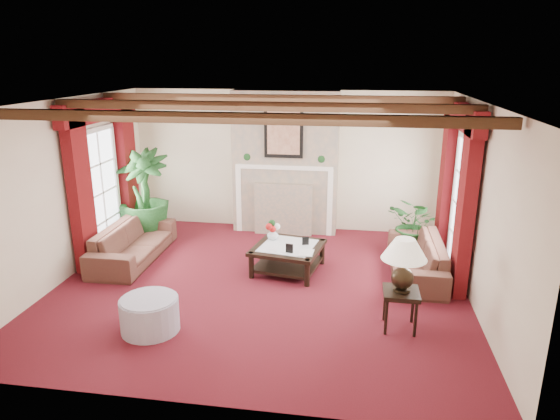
% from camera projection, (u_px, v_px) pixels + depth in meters
% --- Properties ---
extents(floor, '(6.00, 6.00, 0.00)m').
position_uv_depth(floor, '(261.00, 285.00, 7.49)').
color(floor, '#4A0D16').
rests_on(floor, ground).
extents(ceiling, '(6.00, 6.00, 0.00)m').
position_uv_depth(ceiling, '(258.00, 102.00, 6.70)').
color(ceiling, white).
rests_on(ceiling, floor).
extents(back_wall, '(6.00, 0.02, 2.70)m').
position_uv_depth(back_wall, '(287.00, 161.00, 9.69)').
color(back_wall, beige).
rests_on(back_wall, ground).
extents(left_wall, '(0.02, 5.50, 2.70)m').
position_uv_depth(left_wall, '(65.00, 190.00, 7.54)').
color(left_wall, beige).
rests_on(left_wall, ground).
extents(right_wall, '(0.02, 5.50, 2.70)m').
position_uv_depth(right_wall, '(480.00, 208.00, 6.65)').
color(right_wall, beige).
rests_on(right_wall, ground).
extents(ceiling_beams, '(6.00, 3.00, 0.12)m').
position_uv_depth(ceiling_beams, '(258.00, 106.00, 6.72)').
color(ceiling_beams, '#321E10').
rests_on(ceiling_beams, ceiling).
extents(fireplace, '(2.00, 0.52, 2.70)m').
position_uv_depth(fireplace, '(286.00, 90.00, 9.11)').
color(fireplace, tan).
rests_on(fireplace, ground).
extents(french_door_left, '(0.10, 1.10, 2.16)m').
position_uv_depth(french_door_left, '(95.00, 130.00, 8.25)').
color(french_door_left, white).
rests_on(french_door_left, ground).
extents(french_door_right, '(0.10, 1.10, 2.16)m').
position_uv_depth(french_door_right, '(469.00, 138.00, 7.38)').
color(french_door_right, white).
rests_on(french_door_right, ground).
extents(curtains_left, '(0.20, 2.40, 2.55)m').
position_uv_depth(curtains_left, '(98.00, 104.00, 8.11)').
color(curtains_left, '#550B0B').
rests_on(curtains_left, ground).
extents(curtains_right, '(0.20, 2.40, 2.55)m').
position_uv_depth(curtains_right, '(464.00, 109.00, 7.27)').
color(curtains_right, '#550B0B').
rests_on(curtains_right, ground).
extents(sofa_left, '(2.05, 0.65, 0.80)m').
position_uv_depth(sofa_left, '(133.00, 237.00, 8.35)').
color(sofa_left, black).
rests_on(sofa_left, ground).
extents(sofa_right, '(1.97, 0.59, 0.77)m').
position_uv_depth(sofa_right, '(417.00, 251.00, 7.76)').
color(sofa_right, black).
rests_on(sofa_right, ground).
extents(potted_palm, '(1.13, 1.79, 0.94)m').
position_uv_depth(potted_palm, '(145.00, 215.00, 9.29)').
color(potted_palm, black).
rests_on(potted_palm, ground).
extents(small_plant, '(1.90, 1.90, 0.78)m').
position_uv_depth(small_plant, '(415.00, 231.00, 8.63)').
color(small_plant, black).
rests_on(small_plant, ground).
extents(coffee_table, '(1.19, 1.19, 0.42)m').
position_uv_depth(coffee_table, '(288.00, 258.00, 7.94)').
color(coffee_table, black).
rests_on(coffee_table, ground).
extents(side_table, '(0.45, 0.45, 0.52)m').
position_uv_depth(side_table, '(400.00, 310.00, 6.22)').
color(side_table, black).
rests_on(side_table, ground).
extents(ottoman, '(0.73, 0.73, 0.42)m').
position_uv_depth(ottoman, '(150.00, 315.00, 6.19)').
color(ottoman, '#9E96AA').
rests_on(ottoman, ground).
extents(table_lamp, '(0.55, 0.55, 0.70)m').
position_uv_depth(table_lamp, '(403.00, 264.00, 6.04)').
color(table_lamp, black).
rests_on(table_lamp, side_table).
extents(flower_vase, '(0.28, 0.28, 0.19)m').
position_uv_depth(flower_vase, '(273.00, 234.00, 8.12)').
color(flower_vase, silver).
rests_on(flower_vase, coffee_table).
extents(book, '(0.22, 0.04, 0.30)m').
position_uv_depth(book, '(299.00, 244.00, 7.54)').
color(book, black).
rests_on(book, coffee_table).
extents(photo_frame_a, '(0.12, 0.04, 0.15)m').
position_uv_depth(photo_frame_a, '(289.00, 249.00, 7.56)').
color(photo_frame_a, black).
rests_on(photo_frame_a, coffee_table).
extents(photo_frame_b, '(0.11, 0.05, 0.14)m').
position_uv_depth(photo_frame_b, '(305.00, 241.00, 7.89)').
color(photo_frame_b, black).
rests_on(photo_frame_b, coffee_table).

